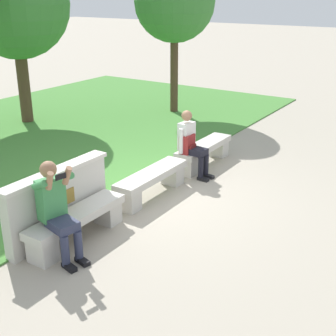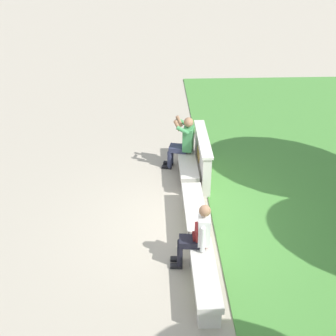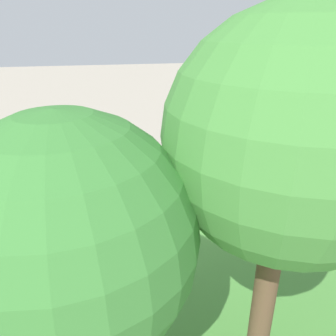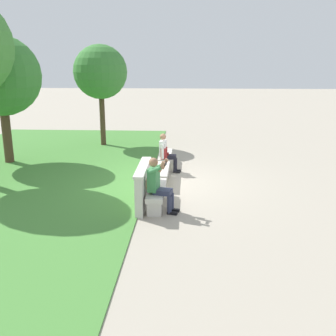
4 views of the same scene
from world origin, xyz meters
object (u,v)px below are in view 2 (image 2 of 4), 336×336
bench_near (194,212)px  bench_mid (205,277)px  person_photographer (183,140)px  bench_main (187,166)px  backpack (200,235)px  person_distant (197,234)px

bench_near → bench_mid: size_ratio=1.00×
bench_near → person_photographer: 2.31m
bench_main → person_photographer: bearing=-170.0°
person_photographer → backpack: bearing=1.0°
backpack → person_photographer: bearing=-179.0°
bench_mid → person_photographer: size_ratio=1.27×
bench_mid → person_distant: bearing=-174.1°
person_distant → backpack: person_distant is taller
bench_mid → backpack: 0.75m
bench_near → bench_main: bearing=180.0°
bench_mid → backpack: (-0.67, -0.01, 0.33)m
backpack → bench_main: bearing=179.7°
bench_main → person_photographer: size_ratio=1.27×
person_distant → person_photographer: bearing=-179.9°
bench_mid → backpack: size_ratio=3.92×
bench_near → backpack: size_ratio=3.92×
bench_near → backpack: 1.22m
bench_main → bench_near: bearing=0.0°
bench_main → bench_near: size_ratio=1.00×
person_photographer → bench_mid: bearing=1.0°
person_photographer → person_distant: 3.47m
bench_main → bench_mid: (3.68, 0.00, 0.00)m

